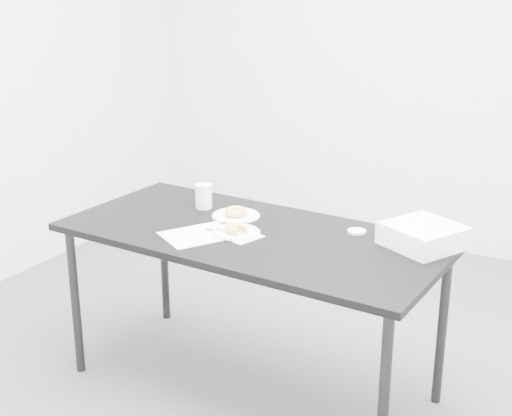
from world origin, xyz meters
The scene contains 14 objects.
floor centered at (0.00, 0.00, 0.00)m, with size 4.00×4.00×0.00m, color #4F4F55.
wall_back centered at (0.00, 2.00, 1.35)m, with size 4.00×0.02×2.70m, color white.
table centered at (-0.04, -0.17, 0.71)m, with size 1.72×0.87×0.77m.
scorecard centered at (-0.22, -0.31, 0.77)m, with size 0.23×0.30×0.00m, color white.
logo_patch centered at (-0.14, -0.23, 0.77)m, with size 0.05×0.05×0.00m, color green.
pen centered at (-0.16, -0.24, 0.77)m, with size 0.01×0.01×0.14m, color #0D9881.
napkin centered at (-0.05, -0.24, 0.77)m, with size 0.14×0.14×0.00m, color white.
plate_near centered at (-0.09, -0.22, 0.77)m, with size 0.21×0.21×0.01m, color white.
donut_near centered at (-0.09, -0.22, 0.79)m, with size 0.10×0.10×0.03m, color #DB9445.
plate_far centered at (-0.21, -0.02, 0.77)m, with size 0.22×0.22×0.01m, color white.
donut_far centered at (-0.21, -0.02, 0.79)m, with size 0.11×0.11×0.04m, color #DB9445.
coffee_cup centered at (-0.41, 0.01, 0.83)m, with size 0.08×0.08×0.12m, color white.
cup_lid centered at (0.36, 0.05, 0.77)m, with size 0.08×0.08×0.01m, color white.
bakery_box centered at (0.66, 0.03, 0.81)m, with size 0.28×0.28×0.09m, color white.
Camera 1 is at (1.40, -2.71, 1.85)m, focal length 50.00 mm.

